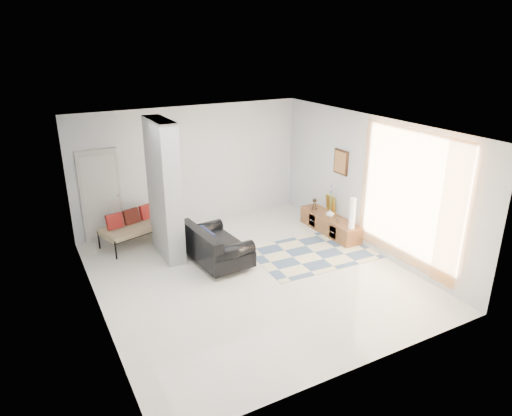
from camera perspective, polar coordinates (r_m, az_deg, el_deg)
floor at (r=8.77m, az=-0.60°, el=-8.30°), size 6.00×6.00×0.00m
ceiling at (r=7.81m, az=-0.68°, el=10.00°), size 6.00×6.00×0.00m
wall_back at (r=10.80m, az=-8.10°, el=5.18°), size 6.00×0.00×6.00m
wall_front at (r=5.93m, az=13.15°, el=-8.59°), size 6.00×0.00×6.00m
wall_left at (r=7.41m, az=-19.85°, el=-3.21°), size 0.00×6.00×6.00m
wall_right at (r=9.70m, az=13.92°, el=2.98°), size 0.00×6.00×6.00m
partition_column at (r=9.20m, az=-11.41°, el=2.22°), size 0.35×1.20×2.80m
hallway_door at (r=10.38m, az=-18.81°, el=1.41°), size 0.85×0.06×2.04m
curtain at (r=8.86m, az=18.46°, el=1.18°), size 0.00×2.55×2.55m
wall_art at (r=10.27m, az=10.58°, el=5.66°), size 0.04×0.45×0.55m
media_console at (r=10.61m, az=9.22°, el=-2.01°), size 0.45×1.77×0.80m
loveseat at (r=9.07m, az=-5.26°, el=-4.80°), size 1.02×1.60×0.76m
daybed at (r=10.24m, az=-14.27°, el=-1.96°), size 1.87×1.20×0.77m
area_rug at (r=9.67m, az=7.30°, el=-5.52°), size 2.58×1.78×0.01m
cylinder_lamp at (r=9.85m, az=11.97°, el=-0.65°), size 0.12×0.12×0.68m
bronze_figurine at (r=10.88m, az=7.32°, el=0.52°), size 0.15×0.15×0.26m
vase at (r=10.44m, az=9.23°, el=-0.65°), size 0.21×0.21×0.20m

